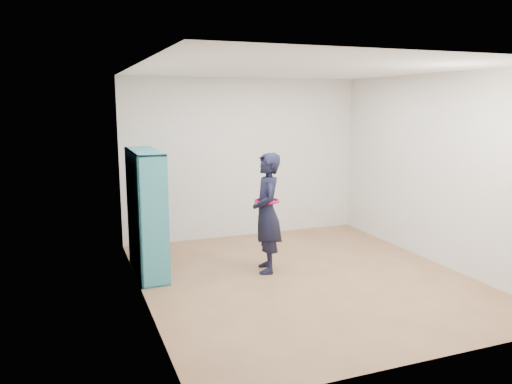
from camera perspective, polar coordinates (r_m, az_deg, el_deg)
name	(u,v)px	position (r m, az deg, el deg)	size (l,w,h in m)	color
floor	(304,278)	(6.49, 5.47, -9.73)	(4.50, 4.50, 0.00)	brown
ceiling	(307,69)	(6.11, 5.90, 13.83)	(4.50, 4.50, 0.00)	white
wall_left	(141,187)	(5.57, -13.03, 0.56)	(0.02, 4.50, 2.60)	silver
wall_right	(436,170)	(7.28, 19.90, 2.43)	(0.02, 4.50, 2.60)	silver
wall_back	(244,158)	(8.22, -1.37, 3.87)	(4.00, 0.02, 2.60)	silver
wall_front	(429,215)	(4.31, 19.19, -2.53)	(4.00, 0.02, 2.60)	silver
bookshelf	(144,214)	(6.60, -12.64, -2.48)	(0.35, 1.21, 1.61)	teal
person	(267,213)	(6.51, 1.26, -2.40)	(0.51, 0.65, 1.57)	black
smartphone	(255,204)	(6.55, -0.16, -1.39)	(0.03, 0.10, 0.14)	silver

